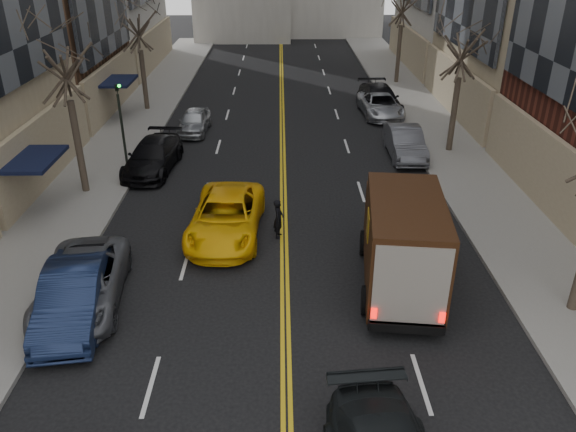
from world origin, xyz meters
name	(u,v)px	position (x,y,z in m)	size (l,w,h in m)	color
sidewalk_left	(121,140)	(-9.00, 27.00, 0.07)	(4.00, 66.00, 0.15)	slate
sidewalk_right	(443,138)	(9.00, 27.00, 0.07)	(4.00, 66.00, 0.15)	slate
tree_lf_mid	(60,41)	(-8.80, 20.00, 6.60)	(3.20, 3.20, 8.91)	#382D23
tree_lf_far	(136,13)	(-8.80, 33.00, 6.02)	(3.20, 3.20, 8.12)	#382D23
tree_rt_mid	(465,31)	(8.80, 25.00, 6.17)	(3.20, 3.20, 8.32)	#382D23
traffic_signal	(121,119)	(-7.39, 22.00, 2.82)	(0.29, 0.26, 4.70)	black
ups_truck	(402,242)	(3.73, 12.51, 1.65)	(2.97, 6.19, 3.27)	black
taxi	(226,217)	(-2.20, 16.08, 0.78)	(2.58, 5.59, 1.55)	#FBBA0A
pedestrian	(278,219)	(-0.21, 15.90, 0.77)	(0.56, 0.37, 1.54)	black
parked_lf_b	(73,296)	(-6.30, 10.89, 0.79)	(1.67, 4.80, 1.58)	#131F3E
parked_lf_c	(81,284)	(-6.30, 11.65, 0.73)	(2.43, 5.26, 1.46)	#53555B
parked_lf_d	(153,156)	(-6.30, 22.67, 0.74)	(2.07, 5.08, 1.47)	black
parked_lf_e	(194,121)	(-5.10, 28.49, 0.67)	(1.57, 3.91, 1.33)	#A8ACB0
parked_rt_a	(405,143)	(6.30, 24.39, 0.76)	(1.60, 4.60, 1.52)	#4E4F56
parked_rt_b	(380,105)	(6.21, 31.65, 0.70)	(2.31, 5.02, 1.39)	#B7BAC0
parked_rt_c	(379,99)	(6.30, 32.69, 0.80)	(2.24, 5.50, 1.60)	black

